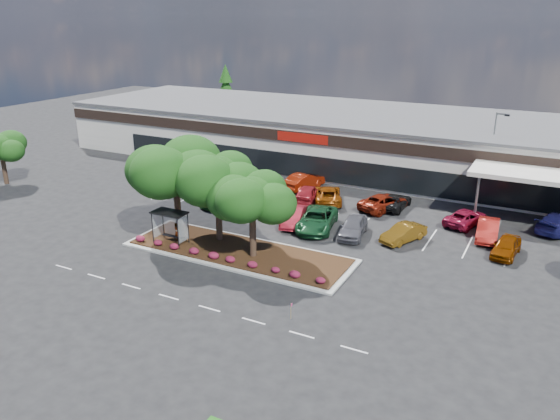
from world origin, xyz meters
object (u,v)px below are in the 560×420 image
at_px(light_pole, 492,160).
at_px(car_0, 183,183).
at_px(car_1, 224,196).
at_px(survey_stake, 291,309).

relative_size(light_pole, car_0, 1.45).
distance_m(car_0, car_1, 6.14).
bearing_deg(survey_stake, car_1, 133.53).
bearing_deg(car_0, car_1, 10.24).
height_order(light_pole, car_1, light_pole).
xyz_separation_m(survey_stake, car_0, (-21.13, 17.45, 0.15)).
xyz_separation_m(survey_stake, car_1, (-15.17, 15.97, 0.10)).
bearing_deg(car_0, survey_stake, -15.42).
relative_size(survey_stake, car_1, 0.20).
bearing_deg(survey_stake, light_pole, 77.03).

